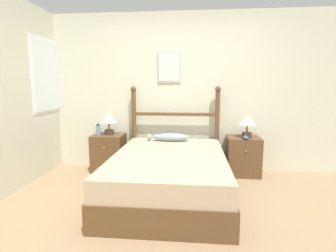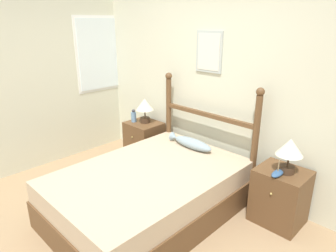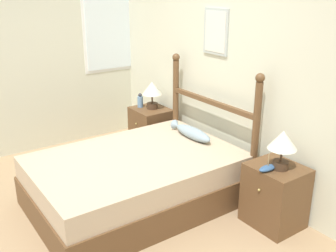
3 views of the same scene
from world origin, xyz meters
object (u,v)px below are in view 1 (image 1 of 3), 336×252
bed (169,175)px  model_boat (246,137)px  bottle (98,130)px  fish_pillow (169,137)px  nightstand_left (109,153)px  table_lamp_right (247,121)px  table_lamp_left (109,119)px  nightstand_right (243,156)px

bed → model_boat: size_ratio=10.25×
bed → model_boat: bearing=34.3°
bottle → fish_pillow: bearing=-1.2°
nightstand_left → fish_pillow: fish_pillow is taller
nightstand_left → fish_pillow: 1.06m
bed → fish_pillow: fish_pillow is taller
nightstand_left → table_lamp_right: table_lamp_right is taller
nightstand_left → table_lamp_left: (0.01, 0.02, 0.55)m
model_boat → table_lamp_left: bearing=175.7°
bed → model_boat: (1.08, 0.74, 0.36)m
fish_pillow → bottle: bearing=178.8°
table_lamp_left → model_boat: (2.15, -0.16, -0.22)m
nightstand_right → fish_pillow: (-1.15, -0.10, 0.30)m
bottle → fish_pillow: (1.15, -0.02, -0.09)m
nightstand_right → fish_pillow: fish_pillow is taller
table_lamp_left → fish_pillow: 1.04m
nightstand_right → nightstand_left: bearing=180.0°
table_lamp_right → nightstand_right: bearing=152.6°
table_lamp_right → model_boat: (-0.04, -0.12, -0.22)m
bottle → nightstand_right: bearing=1.8°
bed → fish_pillow: 0.85m
table_lamp_left → table_lamp_right: 2.19m
bed → table_lamp_left: bearing=140.0°
nightstand_right → bed: bearing=-140.9°
nightstand_right → bottle: 2.33m
table_lamp_right → nightstand_left: bearing=179.5°
nightstand_left → model_boat: 2.18m
nightstand_left → fish_pillow: bearing=-5.5°
table_lamp_left → table_lamp_right: bearing=-1.1°
nightstand_right → table_lamp_right: table_lamp_right is taller
bottle → fish_pillow: bottle is taller
bottle → model_boat: bottle is taller
bed → table_lamp_right: table_lamp_right is taller
model_boat → fish_pillow: (-1.15, 0.04, -0.03)m
table_lamp_left → fish_pillow: (1.00, -0.12, -0.25)m
nightstand_right → table_lamp_left: (-2.15, 0.02, 0.55)m
fish_pillow → table_lamp_left: bearing=173.1°
nightstand_left → bottle: (-0.14, -0.07, 0.39)m
bed → model_boat: 1.35m
nightstand_left → model_boat: size_ratio=2.98×
table_lamp_right → fish_pillow: size_ratio=0.57×
bed → fish_pillow: size_ratio=3.23×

